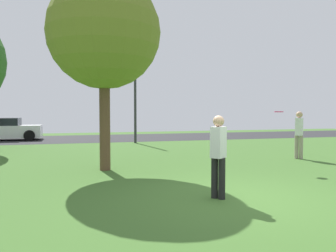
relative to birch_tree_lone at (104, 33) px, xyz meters
name	(u,v)px	position (x,y,z in m)	size (l,w,h in m)	color
ground_plane	(237,198)	(2.31, -3.99, -4.08)	(44.00, 44.00, 0.00)	#3D6628
road_strip	(124,138)	(2.31, 12.01, -4.08)	(44.00, 6.40, 0.01)	#28282B
birch_tree_lone	(104,33)	(0.00, 0.00, 0.00)	(3.34, 3.34, 5.77)	brown
person_thrower	(218,153)	(1.92, -3.94, -3.15)	(0.39, 0.37, 1.68)	black
person_catcher	(299,132)	(7.14, 0.46, -3.10)	(0.39, 0.37, 1.76)	gray
frisbee_disc	(279,112)	(5.11, -1.25, -2.33)	(0.38, 0.38, 0.03)	#EA2D6B
parked_car_white	(6,130)	(-4.93, 12.06, -3.45)	(4.02, 1.97, 1.36)	white
street_lamp_post	(135,103)	(2.38, 8.21, -1.83)	(0.14, 0.14, 4.50)	#2D2D33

